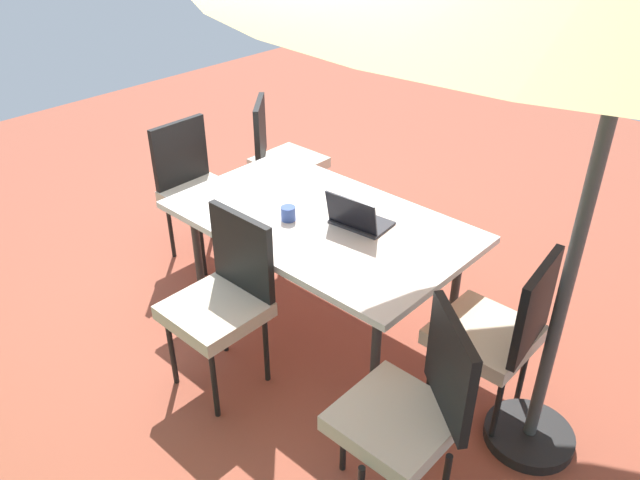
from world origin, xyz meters
TOP-DOWN VIEW (x-y plane):
  - ground_plane at (0.00, 0.00)m, footprint 10.00×10.00m
  - dining_table at (0.00, 0.00)m, footprint 1.74×1.04m
  - chair_west at (-1.16, -0.01)m, footprint 0.48×0.47m
  - chair_southeast at (1.10, -0.75)m, footprint 0.59×0.58m
  - chair_east at (1.17, 0.01)m, footprint 0.46×0.46m
  - chair_north at (0.03, 0.72)m, footprint 0.46×0.46m
  - chair_northwest at (-1.15, 0.69)m, footprint 0.58×0.58m
  - laptop at (-0.22, -0.08)m, footprint 0.34×0.28m
  - cup at (0.12, 0.14)m, footprint 0.08×0.08m

SIDE VIEW (x-z plane):
  - ground_plane at x=0.00m, z-range -0.02..0.00m
  - chair_west at x=-1.16m, z-range 0.06..1.04m
  - chair_southeast at x=1.10m, z-range 0.06..1.04m
  - chair_east at x=1.17m, z-range 0.06..1.04m
  - chair_north at x=0.03m, z-range 0.06..1.04m
  - chair_northwest at x=-1.15m, z-range 0.06..1.04m
  - dining_table at x=0.00m, z-range 0.31..1.04m
  - cup at x=0.12m, z-range 0.73..0.81m
  - laptop at x=-0.22m, z-range 0.67..0.88m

